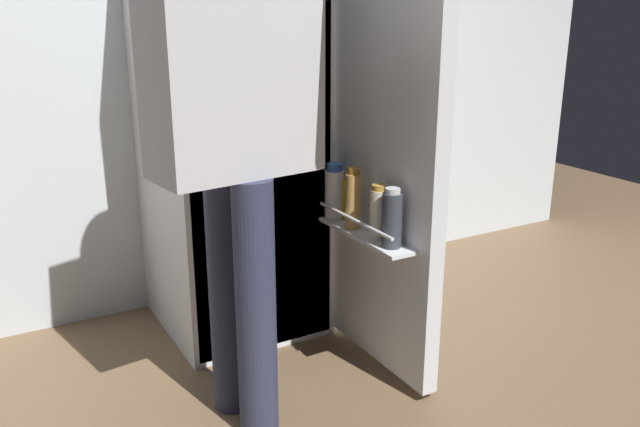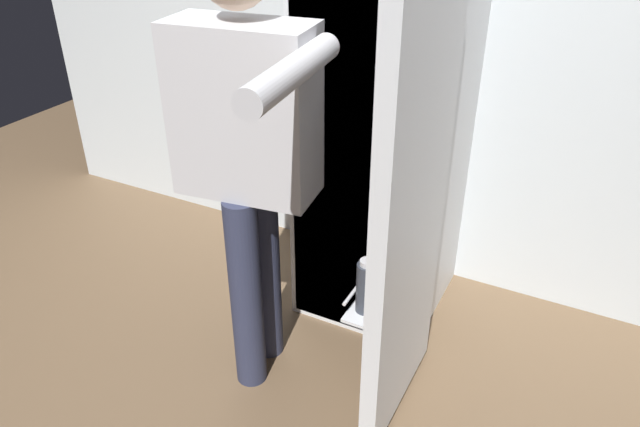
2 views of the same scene
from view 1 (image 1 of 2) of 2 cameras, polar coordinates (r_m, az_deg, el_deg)
ground_plane at (r=2.42m, az=-1.85°, el=-14.18°), size 6.87×6.87×0.00m
kitchen_wall at (r=2.90m, az=-10.92°, el=16.30°), size 4.40×0.10×2.44m
refrigerator at (r=2.56m, az=-6.73°, el=6.90°), size 0.65×1.19×1.60m
person at (r=1.89m, az=-7.12°, el=8.45°), size 0.62×0.74×1.62m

